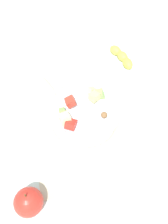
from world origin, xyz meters
TOP-DOWN VIEW (x-y plane):
  - ground_plane at (0.00, 0.00)m, footprint 2.40×2.40m
  - placemat at (0.00, 0.00)m, footprint 0.47×0.36m
  - salad_bowl at (-0.00, -0.01)m, footprint 0.23×0.23m
  - serving_spoon at (-0.17, -0.08)m, footprint 0.19×0.10m
  - whole_apple at (0.24, -0.21)m, footprint 0.07×0.07m
  - banana_whole at (-0.27, 0.21)m, footprint 0.15×0.07m

SIDE VIEW (x-z plane):
  - ground_plane at x=0.00m, z-range 0.00..0.00m
  - placemat at x=0.00m, z-range 0.00..0.01m
  - serving_spoon at x=-0.17m, z-range 0.00..0.02m
  - banana_whole at x=-0.27m, z-range 0.00..0.04m
  - whole_apple at x=0.24m, z-range -0.01..0.08m
  - salad_bowl at x=0.00m, z-range -0.01..0.08m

